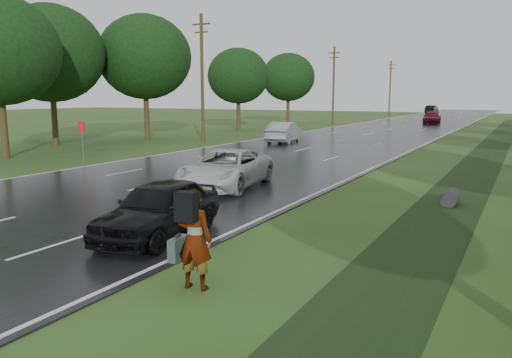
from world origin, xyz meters
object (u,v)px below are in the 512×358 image
object	(u,v)px
road_sign	(82,133)
pedestrian	(193,238)
white_pickup	(226,169)
silver_sedan	(284,132)
dark_sedan	(159,208)

from	to	relation	value
road_sign	pedestrian	xyz separation A→B (m)	(16.68, -12.47, -0.61)
white_pickup	silver_sedan	bearing A→B (deg)	99.66
silver_sedan	white_pickup	bearing A→B (deg)	99.38
pedestrian	white_pickup	size ratio (longest dim) A/B	0.36
pedestrian	dark_sedan	bearing A→B (deg)	-47.82
white_pickup	pedestrian	bearing A→B (deg)	-70.32
road_sign	dark_sedan	distance (m)	17.05
road_sign	pedestrian	size ratio (longest dim) A/B	1.15
pedestrian	dark_sedan	world-z (taller)	pedestrian
pedestrian	silver_sedan	distance (m)	30.67
dark_sedan	silver_sedan	world-z (taller)	silver_sedan
pedestrian	silver_sedan	size ratio (longest dim) A/B	0.40
silver_sedan	dark_sedan	bearing A→B (deg)	99.23
pedestrian	dark_sedan	size ratio (longest dim) A/B	0.45
pedestrian	white_pickup	bearing A→B (deg)	-68.55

